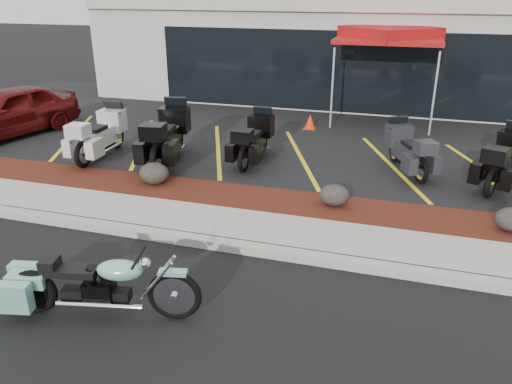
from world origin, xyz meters
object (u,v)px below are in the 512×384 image
(touring_white, at_px, (115,125))
(popup_canopy, at_px, (390,36))
(parked_car, at_px, (7,112))
(traffic_cone, at_px, (310,122))
(hero_cruiser, at_px, (174,288))

(touring_white, bearing_deg, popup_canopy, -54.26)
(parked_car, height_order, traffic_cone, parked_car)
(popup_canopy, bearing_deg, touring_white, -148.40)
(touring_white, bearing_deg, parked_car, 84.24)
(hero_cruiser, xyz_separation_m, parked_car, (-8.08, 6.20, 0.36))
(touring_white, relative_size, parked_car, 0.54)
(touring_white, bearing_deg, hero_cruiser, -145.78)
(traffic_cone, bearing_deg, popup_canopy, 40.94)
(hero_cruiser, height_order, popup_canopy, popup_canopy)
(parked_car, distance_m, traffic_cone, 8.63)
(parked_car, bearing_deg, touring_white, 11.67)
(hero_cruiser, bearing_deg, popup_canopy, 68.02)
(parked_car, xyz_separation_m, popup_canopy, (9.98, 4.93, 1.89))
(hero_cruiser, xyz_separation_m, touring_white, (-4.53, 6.02, 0.30))
(parked_car, height_order, popup_canopy, popup_canopy)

